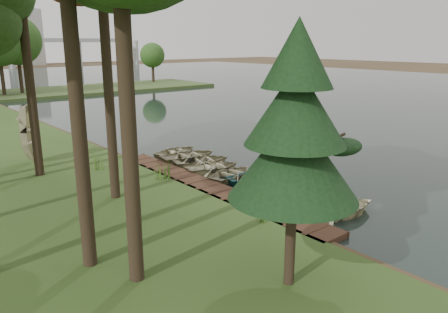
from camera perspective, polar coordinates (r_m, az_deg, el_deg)
ground at (r=23.68m, az=1.01°, el=-3.76°), size 300.00×300.00×0.00m
water at (r=58.49m, az=10.62°, el=7.14°), size 130.00×200.00×0.05m
boardwalk at (r=22.68m, az=-2.06°, el=-4.22°), size 1.60×16.00×0.30m
peninsula at (r=71.11m, az=-21.13°, el=7.88°), size 50.00×14.00×0.45m
far_trees at (r=69.74m, az=-24.25°, el=12.59°), size 45.60×5.60×8.80m
building_a at (r=163.24m, az=-24.63°, el=13.98°), size 10.00×8.00×18.00m
rowboat_0 at (r=20.08m, az=14.38°, el=-6.30°), size 4.68×3.95×0.83m
rowboat_1 at (r=20.88m, az=11.70°, el=-5.55°), size 3.42×2.58×0.67m
rowboat_2 at (r=22.05m, az=9.31°, el=-4.28°), size 3.41×2.43×0.71m
rowboat_3 at (r=23.01m, az=6.61°, el=-3.34°), size 4.12×3.48×0.73m
rowboat_4 at (r=24.14m, az=3.84°, el=-2.51°), size 3.53×2.88×0.64m
rowboat_5 at (r=24.63m, az=1.04°, el=-2.10°), size 3.67×3.01×0.66m
rowboat_6 at (r=25.94m, az=-1.41°, el=-1.19°), size 3.78×3.05×0.69m
rowboat_7 at (r=27.25m, az=-2.92°, el=-0.36°), size 4.19×3.50×0.75m
rowboat_8 at (r=28.40m, az=-4.63°, el=0.27°), size 4.06×3.10×0.78m
rowboat_9 at (r=29.76m, az=-6.19°, el=0.81°), size 3.55×2.74×0.68m
stored_rowboat at (r=29.34m, az=-23.77°, el=-0.02°), size 4.39×4.06×0.74m
pine_tree at (r=12.46m, az=9.26°, el=3.49°), size 3.80×3.80×7.88m
reeds_0 at (r=18.15m, az=5.66°, el=-7.21°), size 0.60×0.60×0.90m
reeds_1 at (r=23.78m, az=-7.48°, el=-1.72°), size 0.60×0.60×1.06m
reeds_2 at (r=23.78m, az=-8.42°, el=-1.92°), size 0.60×0.60×0.92m
reeds_3 at (r=26.33m, az=-16.08°, el=-0.48°), size 0.60×0.60×1.13m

